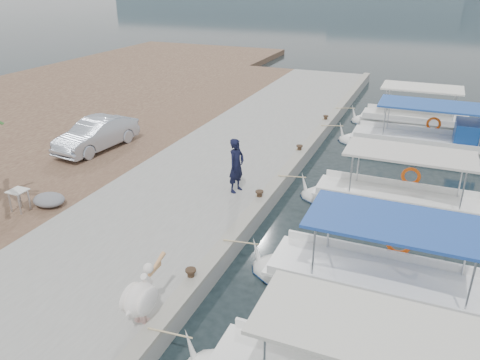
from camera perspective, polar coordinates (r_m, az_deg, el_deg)
name	(u,v)px	position (r m, az deg, el deg)	size (l,w,h in m)	color
ground	(253,235)	(15.04, 1.60, -6.68)	(400.00, 400.00, 0.00)	black
concrete_quay	(230,161)	(20.12, -1.26, 2.34)	(6.00, 40.00, 0.50)	gray
quay_curb	(292,163)	(19.14, 6.39, 2.02)	(0.44, 40.00, 0.12)	gray
cobblestone_strip	(132,146)	(22.49, -13.04, 4.08)	(4.00, 40.00, 0.50)	brown
fishing_caique_b	(378,291)	(12.93, 16.51, -12.86)	(7.01, 2.36, 2.83)	white
fishing_caique_c	(396,208)	(17.26, 18.51, -3.28)	(6.94, 2.11, 2.83)	white
fishing_caique_d	(426,147)	(23.60, 21.69, 3.75)	(8.04, 2.52, 2.83)	white
fishing_caique_e	(413,125)	(27.02, 20.36, 6.25)	(6.70, 2.40, 2.83)	white
mooring_bollards	(259,194)	(16.06, 2.38, -1.78)	(0.28, 20.28, 0.33)	black
pelican	(141,297)	(10.79, -12.02, -13.78)	(0.59, 1.62, 1.27)	tan
fisherman	(236,166)	(16.38, -0.44, 1.78)	(0.71, 0.47, 1.96)	black
parked_car	(97,134)	(21.54, -17.09, 5.35)	(1.43, 4.10, 1.35)	#AFB8C8
tarp_bundle	(49,200)	(16.93, -22.27, -2.24)	(1.10, 0.90, 0.40)	slate
folding_table	(19,196)	(16.80, -25.39, -1.78)	(0.55, 0.55, 0.73)	silver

